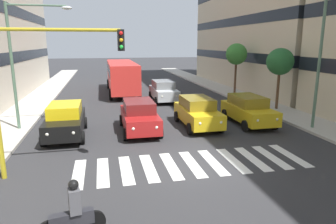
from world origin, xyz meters
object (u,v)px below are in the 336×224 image
object	(u,v)px
street_lamp_left	(313,48)
street_tree_2	(236,54)
car_3	(65,120)
car_row2_0	(164,91)
car_1	(197,112)
street_lamp_right	(23,52)
car_2	(139,116)
car_0	(248,110)
street_tree_1	(280,62)
traffic_light_gantry	(33,76)
bus_behind_traffic	(122,74)
motorcycle_with_rider	(73,214)

from	to	relation	value
street_lamp_left	street_tree_2	xyz separation A→B (m)	(-1.14, -11.86, -0.79)
car_3	car_row2_0	xyz separation A→B (m)	(-7.05, -8.62, 0.00)
car_1	street_lamp_right	size ratio (longest dim) A/B	0.65
car_2	street_tree_2	distance (m)	14.66
car_0	street_lamp_right	xyz separation A→B (m)	(12.71, -1.32, 3.49)
car_row2_0	street_tree_1	bearing A→B (deg)	143.71
car_0	car_3	size ratio (longest dim) A/B	1.00
street_lamp_right	car_0	bearing A→B (deg)	174.05
car_row2_0	traffic_light_gantry	xyz separation A→B (m)	(7.41, 13.51, 2.84)
traffic_light_gantry	street_tree_2	size ratio (longest dim) A/B	1.18
bus_behind_traffic	motorcycle_with_rider	world-z (taller)	bus_behind_traffic
street_lamp_right	street_lamp_left	bearing A→B (deg)	167.54
traffic_light_gantry	street_tree_1	distance (m)	16.84
car_row2_0	traffic_light_gantry	world-z (taller)	traffic_light_gantry
street_lamp_left	street_lamp_right	world-z (taller)	street_lamp_left
car_row2_0	street_lamp_left	bearing A→B (deg)	120.17
car_row2_0	bus_behind_traffic	bearing A→B (deg)	-58.81
car_3	traffic_light_gantry	distance (m)	5.67
motorcycle_with_rider	traffic_light_gantry	bearing A→B (deg)	-70.64
car_0	street_lamp_right	distance (m)	13.25
car_3	car_row2_0	distance (m)	11.13
bus_behind_traffic	street_lamp_right	distance (m)	13.83
car_row2_0	bus_behind_traffic	distance (m)	6.12
car_1	bus_behind_traffic	bearing A→B (deg)	-75.50
motorcycle_with_rider	street_lamp_left	distance (m)	14.57
car_row2_0	street_tree_1	world-z (taller)	street_tree_1
bus_behind_traffic	motorcycle_with_rider	distance (m)	23.03
car_2	motorcycle_with_rider	world-z (taller)	car_2
car_0	car_2	world-z (taller)	same
car_3	street_lamp_right	distance (m)	4.38
car_2	street_lamp_right	distance (m)	7.13
bus_behind_traffic	street_lamp_left	xyz separation A→B (m)	(-9.16, 15.54, 2.73)
traffic_light_gantry	bus_behind_traffic	bearing A→B (deg)	-102.92
bus_behind_traffic	street_lamp_right	bearing A→B (deg)	63.69
car_1	motorcycle_with_rider	xyz separation A→B (m)	(6.30, 9.39, -0.24)
car_0	car_row2_0	size ratio (longest dim) A/B	1.00
car_row2_0	traffic_light_gantry	distance (m)	15.67
car_2	motorcycle_with_rider	xyz separation A→B (m)	(2.83, 9.12, -0.24)
bus_behind_traffic	motorcycle_with_rider	bearing A→B (deg)	82.94
bus_behind_traffic	motorcycle_with_rider	size ratio (longest dim) A/B	6.22
motorcycle_with_rider	street_tree_1	distance (m)	18.32
car_3	street_tree_2	bearing A→B (deg)	-144.62
car_1	street_lamp_left	world-z (taller)	street_lamp_left
car_1	bus_behind_traffic	xyz separation A→B (m)	(3.47, -13.44, 0.97)
motorcycle_with_rider	car_2	bearing A→B (deg)	-107.22
bus_behind_traffic	street_tree_2	xyz separation A→B (m)	(-10.30, 3.68, 1.94)
car_1	street_lamp_right	distance (m)	10.20
motorcycle_with_rider	car_0	bearing A→B (deg)	-135.61
street_tree_1	street_tree_2	bearing A→B (deg)	-88.62
motorcycle_with_rider	street_lamp_right	size ratio (longest dim) A/B	0.25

